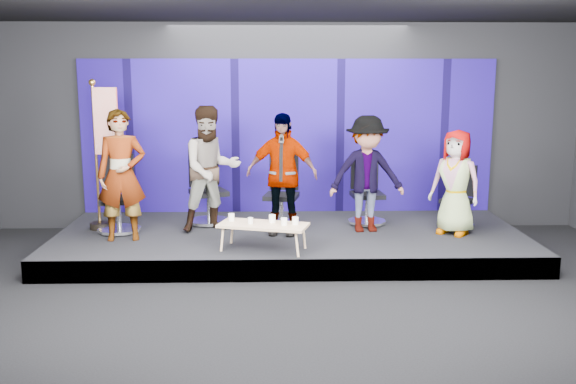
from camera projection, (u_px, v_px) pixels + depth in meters
name	position (u px, v px, depth m)	size (l,w,h in m)	color
ground	(297.00, 310.00, 7.36)	(10.00, 10.00, 0.00)	black
room_walls	(297.00, 97.00, 6.90)	(10.02, 8.02, 3.51)	black
riser	(290.00, 241.00, 9.78)	(7.00, 3.00, 0.30)	black
backdrop	(288.00, 136.00, 10.94)	(7.00, 0.08, 2.60)	#14075D
chair_a	(119.00, 207.00, 9.69)	(0.75, 0.75, 1.16)	silver
panelist_a	(122.00, 175.00, 9.12)	(0.68, 0.45, 1.88)	black
chair_b	(208.00, 199.00, 10.23)	(0.86, 0.86, 1.17)	silver
panelist_b	(211.00, 169.00, 9.64)	(0.92, 0.72, 1.90)	black
chair_c	(282.00, 203.00, 10.04)	(0.74, 0.74, 1.12)	silver
panelist_c	(282.00, 174.00, 9.44)	(1.06, 0.44, 1.81)	black
chair_d	(366.00, 201.00, 10.22)	(0.66, 0.66, 1.08)	silver
panelist_d	(367.00, 174.00, 9.63)	(1.13, 0.65, 1.75)	black
chair_e	(459.00, 206.00, 10.01)	(0.76, 0.76, 0.96)	silver
panelist_e	(456.00, 182.00, 9.48)	(0.76, 0.50, 1.56)	black
coffee_table	(263.00, 226.00, 8.68)	(1.28, 0.82, 0.37)	tan
mug_a	(231.00, 217.00, 8.84)	(0.08, 0.08, 0.10)	white
mug_b	(251.00, 221.00, 8.67)	(0.07, 0.07, 0.08)	white
mug_c	(272.00, 219.00, 8.74)	(0.09, 0.09, 0.11)	white
mug_d	(284.00, 222.00, 8.59)	(0.08, 0.08, 0.10)	white
mug_e	(295.00, 221.00, 8.63)	(0.09, 0.09, 0.10)	white
flag_stand	(103.00, 151.00, 9.67)	(0.52, 0.30, 2.29)	black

